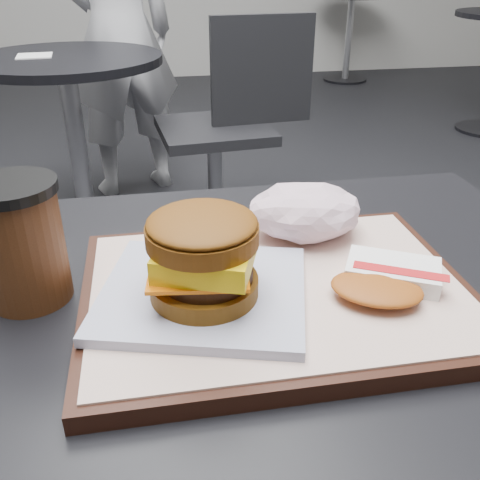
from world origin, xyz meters
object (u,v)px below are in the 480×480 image
object	(u,v)px
serving_tray	(276,293)
patron	(118,32)
customer_table	(238,438)
breakfast_sandwich	(204,265)
neighbor_table	(72,111)
hash_brown	(386,279)
crumpled_wrapper	(305,212)
neighbor_chair	(231,116)
coffee_cup	(21,242)

from	to	relation	value
serving_tray	patron	xyz separation A→B (m)	(-0.21, 2.20, -0.02)
customer_table	patron	distance (m)	2.21
breakfast_sandwich	neighbor_table	world-z (taller)	breakfast_sandwich
hash_brown	neighbor_table	size ratio (longest dim) A/B	0.18
customer_table	serving_tray	xyz separation A→B (m)	(0.04, 0.00, 0.20)
crumpled_wrapper	neighbor_chair	bearing A→B (deg)	84.21
serving_tray	breakfast_sandwich	bearing A→B (deg)	-168.00
serving_tray	breakfast_sandwich	distance (m)	0.09
coffee_cup	crumpled_wrapper	bearing A→B (deg)	9.11
serving_tray	hash_brown	world-z (taller)	hash_brown
crumpled_wrapper	neighbor_chair	distance (m)	1.55
breakfast_sandwich	neighbor_table	bearing A→B (deg)	100.77
hash_brown	customer_table	bearing A→B (deg)	171.28
serving_tray	neighbor_chair	world-z (taller)	neighbor_chair
customer_table	neighbor_chair	distance (m)	1.64
breakfast_sandwich	neighbor_chair	bearing A→B (deg)	80.14
customer_table	neighbor_chair	xyz separation A→B (m)	(0.25, 1.61, -0.07)
customer_table	breakfast_sandwich	size ratio (longest dim) A/B	3.51
crumpled_wrapper	hash_brown	bearing A→B (deg)	-69.41
serving_tray	hash_brown	distance (m)	0.11
customer_table	crumpled_wrapper	xyz separation A→B (m)	(0.10, 0.10, 0.23)
coffee_cup	neighbor_chair	size ratio (longest dim) A/B	0.14
serving_tray	neighbor_table	size ratio (longest dim) A/B	0.51
neighbor_table	customer_table	bearing A→B (deg)	-78.02
neighbor_table	patron	world-z (taller)	patron
hash_brown	coffee_cup	world-z (taller)	coffee_cup
breakfast_sandwich	hash_brown	size ratio (longest dim) A/B	1.69
customer_table	serving_tray	size ratio (longest dim) A/B	2.11
customer_table	breakfast_sandwich	distance (m)	0.25
serving_tray	breakfast_sandwich	world-z (taller)	breakfast_sandwich
serving_tray	crumpled_wrapper	world-z (taller)	crumpled_wrapper
customer_table	serving_tray	bearing A→B (deg)	3.63
serving_tray	crumpled_wrapper	distance (m)	0.12
customer_table	hash_brown	size ratio (longest dim) A/B	5.94
serving_tray	breakfast_sandwich	size ratio (longest dim) A/B	1.67
serving_tray	coffee_cup	world-z (taller)	coffee_cup
crumpled_wrapper	patron	world-z (taller)	patron
customer_table	neighbor_table	size ratio (longest dim) A/B	1.07
serving_tray	coffee_cup	distance (m)	0.25
serving_tray	neighbor_table	xyz separation A→B (m)	(-0.39, 1.65, -0.23)
customer_table	neighbor_chair	size ratio (longest dim) A/B	0.91
neighbor_chair	customer_table	bearing A→B (deg)	-98.77
neighbor_chair	neighbor_table	bearing A→B (deg)	176.60
hash_brown	neighbor_chair	distance (m)	1.67
breakfast_sandwich	patron	bearing A→B (deg)	93.55
breakfast_sandwich	neighbor_table	xyz separation A→B (m)	(-0.32, 1.66, -0.28)
neighbor_table	neighbor_chair	bearing A→B (deg)	-3.40
breakfast_sandwich	coffee_cup	size ratio (longest dim) A/B	1.83
neighbor_table	breakfast_sandwich	bearing A→B (deg)	-79.23
serving_tray	neighbor_table	world-z (taller)	serving_tray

